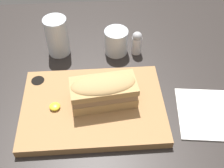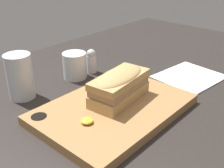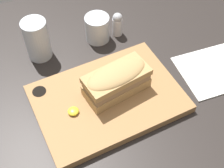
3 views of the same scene
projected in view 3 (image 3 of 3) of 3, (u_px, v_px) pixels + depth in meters
The scene contains 8 objects.
dining_table at pixel (118, 120), 75.16cm from camera, with size 170.38×112.63×2.00cm.
serving_board at pixel (106, 99), 76.48cm from camera, with size 35.03×24.49×2.27cm.
sandwich at pixel (117, 80), 73.82cm from camera, with size 16.39×9.06×7.30cm.
mustard_dollop at pixel (73, 111), 72.33cm from camera, with size 2.61×2.61×1.04cm.
water_glass at pixel (37, 42), 83.51cm from camera, with size 6.63×6.63×11.63cm.
wine_glass at pixel (97, 29), 88.96cm from camera, with size 6.95×6.95×7.61cm.
napkin at pixel (214, 70), 83.60cm from camera, with size 19.78×17.72×0.40cm.
salt_shaker at pixel (117, 24), 89.94cm from camera, with size 2.98×2.98×7.41cm.
Camera 3 is at (-19.24, -35.12, 65.23)cm, focal length 50.00 mm.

